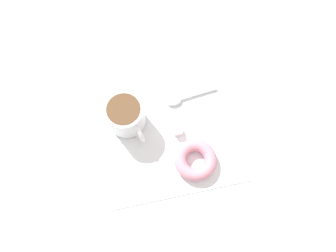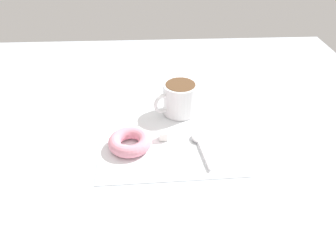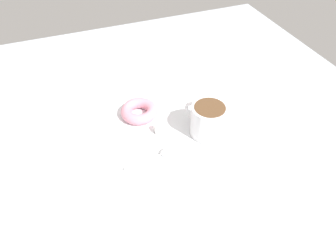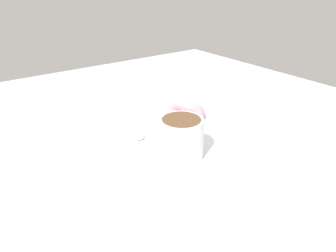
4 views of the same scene
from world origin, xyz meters
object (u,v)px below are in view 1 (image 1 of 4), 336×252
at_px(spoon, 181,99).
at_px(sugar_cube, 178,131).
at_px(coffee_cup, 126,116).
at_px(donut, 195,160).

distance_m(spoon, sugar_cube, 0.08).
height_order(coffee_cup, spoon, coffee_cup).
distance_m(donut, sugar_cube, 0.08).
distance_m(coffee_cup, sugar_cube, 0.12).
height_order(coffee_cup, sugar_cube, coffee_cup).
bearing_deg(spoon, coffee_cup, -166.06).
xyz_separation_m(donut, spoon, (-0.00, 0.15, -0.01)).
xyz_separation_m(donut, sugar_cube, (-0.02, 0.07, -0.00)).
bearing_deg(coffee_cup, sugar_cube, -22.17).
xyz_separation_m(coffee_cup, donut, (0.13, -0.12, -0.03)).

